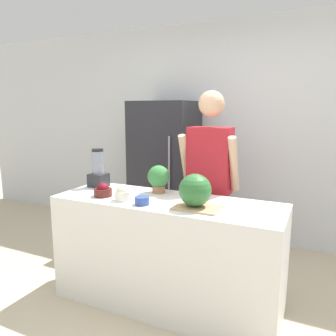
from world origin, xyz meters
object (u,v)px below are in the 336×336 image
bowl_cherries (103,191)px  bowl_small_blue (142,201)px  potted_plant (159,178)px  bowl_cream (123,193)px  blender (98,171)px  person (210,185)px  refrigerator (165,171)px  watermelon (195,190)px

bowl_cherries → bowl_small_blue: 0.42m
bowl_small_blue → potted_plant: (-0.05, 0.37, 0.10)m
bowl_cream → blender: (-0.46, 0.30, 0.09)m
person → blender: person is taller
bowl_cherries → refrigerator: bearing=94.5°
refrigerator → bowl_cherries: bearing=-85.5°
watermelon → refrigerator: bearing=123.4°
refrigerator → bowl_small_blue: 1.55m
bowl_cream → bowl_cherries: bearing=170.6°
refrigerator → bowl_small_blue: size_ratio=15.45×
watermelon → potted_plant: watermelon is taller
bowl_cream → person: bearing=54.3°
watermelon → bowl_cream: (-0.57, -0.06, -0.08)m
person → bowl_cream: 0.83m
person → watermelon: bearing=-81.5°
bowl_cream → potted_plant: (0.14, 0.33, 0.08)m
potted_plant → refrigerator: bearing=113.2°
bowl_cream → bowl_small_blue: (0.19, -0.04, -0.02)m
watermelon → blender: size_ratio=0.67×
refrigerator → potted_plant: refrigerator is taller
blender → potted_plant: size_ratio=1.48×
person → potted_plant: size_ratio=7.40×
blender → potted_plant: (0.60, 0.03, -0.02)m
refrigerator → blender: (-0.13, -1.13, 0.19)m
blender → potted_plant: 0.60m
watermelon → blender: bearing=166.8°
bowl_cherries → potted_plant: bearing=39.2°
bowl_cherries → bowl_cream: (0.22, -0.04, 0.01)m
bowl_cream → bowl_small_blue: 0.20m
bowl_cherries → potted_plant: (0.36, 0.29, 0.09)m
person → potted_plant: person is taller
bowl_cream → bowl_small_blue: bearing=-11.2°
bowl_small_blue → bowl_cherries: bearing=169.8°
refrigerator → person: 1.11m
person → watermelon: person is taller
potted_plant → bowl_cream: bearing=-113.4°
bowl_small_blue → potted_plant: potted_plant is taller
bowl_cherries → bowl_cream: bowl_cream is taller
bowl_small_blue → watermelon: bearing=13.6°
refrigerator → bowl_cherries: size_ratio=11.43×
blender → watermelon: bearing=-13.2°
refrigerator → bowl_cherries: (0.11, -1.39, 0.09)m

